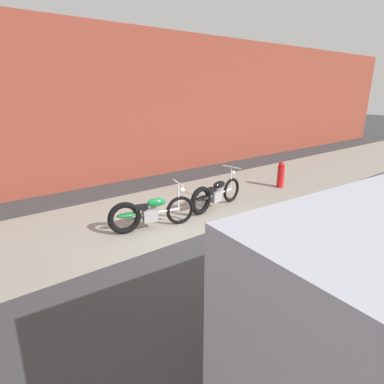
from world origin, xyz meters
The scene contains 6 objects.
ground_plane centered at (0.00, 0.00, 0.00)m, with size 80.00×80.00×0.00m, color #38383A.
sidewalk_slab centered at (0.00, 1.75, 0.00)m, with size 36.00×3.50×0.01m, color gray.
brick_building_wall centered at (0.00, 5.20, 2.48)m, with size 36.00×0.50×4.96m, color brown.
motorcycle_green centered at (-0.72, 0.94, 0.40)m, with size 1.98×0.74×1.03m.
motorcycle_black centered at (1.31, 1.01, 0.40)m, with size 1.99×0.63×1.03m.
fire_hydrant centered at (4.33, 1.18, 0.42)m, with size 0.22×0.22×0.84m.
Camera 1 is at (-3.89, -4.84, 3.00)m, focal length 29.46 mm.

